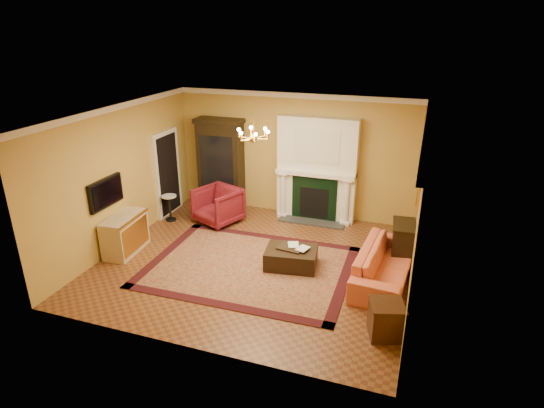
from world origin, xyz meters
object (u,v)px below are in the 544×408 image
at_px(commode, 125,234).
at_px(wingback_armchair, 218,204).
at_px(console_table, 402,243).
at_px(leather_ottoman, 291,258).
at_px(pedestal_table, 170,206).
at_px(china_cabinet, 221,166).
at_px(coral_sofa, 385,259).
at_px(end_table, 386,320).

bearing_deg(commode, wingback_armchair, 54.31).
bearing_deg(console_table, leather_ottoman, -159.91).
distance_m(pedestal_table, console_table, 5.49).
bearing_deg(pedestal_table, wingback_armchair, 12.36).
relative_size(china_cabinet, wingback_armchair, 2.31).
relative_size(pedestal_table, leather_ottoman, 0.65).
xyz_separation_m(coral_sofa, console_table, (0.25, 0.83, -0.04)).
distance_m(china_cabinet, leather_ottoman, 3.68).
distance_m(pedestal_table, commode, 1.73).
distance_m(wingback_armchair, console_table, 4.35).
distance_m(pedestal_table, coral_sofa, 5.34).
xyz_separation_m(china_cabinet, pedestal_table, (-0.84, -1.22, -0.74)).
relative_size(china_cabinet, end_table, 4.05).
height_order(china_cabinet, coral_sofa, china_cabinet).
bearing_deg(china_cabinet, commode, -108.63).
bearing_deg(china_cabinet, console_table, -20.13).
bearing_deg(wingback_armchair, commode, -98.57).
relative_size(coral_sofa, leather_ottoman, 2.26).
bearing_deg(coral_sofa, wingback_armchair, 75.97).
distance_m(coral_sofa, leather_ottoman, 1.80).
distance_m(commode, end_table, 5.55).
distance_m(china_cabinet, commode, 3.15).
bearing_deg(console_table, commode, -169.92).
height_order(commode, coral_sofa, coral_sofa).
bearing_deg(wingback_armchair, leather_ottoman, -10.51).
bearing_deg(wingback_armchair, pedestal_table, -145.24).
height_order(commode, console_table, commode).
height_order(pedestal_table, console_table, console_table).
bearing_deg(leather_ottoman, pedestal_table, 152.30).
xyz_separation_m(pedestal_table, leather_ottoman, (3.44, -1.22, -0.17)).
bearing_deg(coral_sofa, console_table, -12.51).
bearing_deg(coral_sofa, end_table, -168.87).
height_order(wingback_armchair, commode, wingback_armchair).
relative_size(commode, end_table, 1.96).
relative_size(wingback_armchair, commode, 0.89).
height_order(pedestal_table, coral_sofa, coral_sofa).
bearing_deg(wingback_armchair, console_table, 15.35).
xyz_separation_m(wingback_armchair, pedestal_table, (-1.16, -0.25, -0.11)).
bearing_deg(pedestal_table, leather_ottoman, -19.54).
relative_size(wingback_armchair, pedestal_table, 1.50).
xyz_separation_m(commode, leather_ottoman, (3.47, 0.51, -0.20)).
bearing_deg(pedestal_table, end_table, -27.25).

